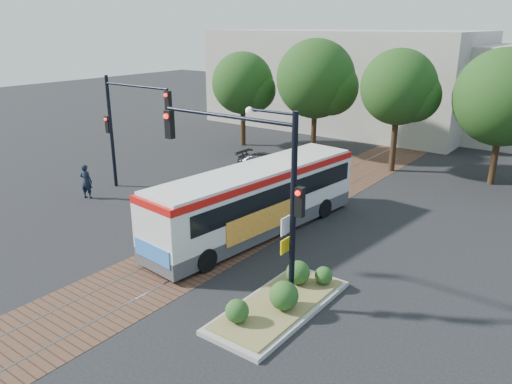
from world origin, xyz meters
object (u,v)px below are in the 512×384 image
city_bus (258,197)px  officer (86,181)px  signal_pole_left (124,119)px  signal_pole_main (259,175)px  traffic_island (282,298)px  parked_car (270,165)px

city_bus → officer: size_ratio=6.15×
city_bus → signal_pole_left: (-9.00, 0.54, 2.26)m
signal_pole_main → officer: signal_pole_main is taller
officer → city_bus: bearing=169.3°
signal_pole_left → officer: signal_pole_left is taller
signal_pole_main → officer: bearing=168.4°
city_bus → traffic_island: 6.17m
signal_pole_left → officer: 3.74m
city_bus → traffic_island: (4.18, -4.36, -1.28)m
signal_pole_left → parked_car: size_ratio=1.43×
signal_pole_left → parked_car: signal_pole_left is taller
traffic_island → signal_pole_main: size_ratio=0.87×
officer → parked_car: (5.06, 9.03, -0.28)m
city_bus → signal_pole_main: size_ratio=1.82×
officer → parked_car: 10.35m
signal_pole_main → traffic_island: bearing=-5.4°
city_bus → signal_pole_main: (3.23, -4.27, 2.55)m
traffic_island → signal_pole_main: bearing=174.6°
city_bus → signal_pole_main: bearing=-47.0°
signal_pole_main → officer: (-12.89, 2.64, -3.27)m
traffic_island → parked_car: parked_car is taller
parked_car → officer: bearing=151.1°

